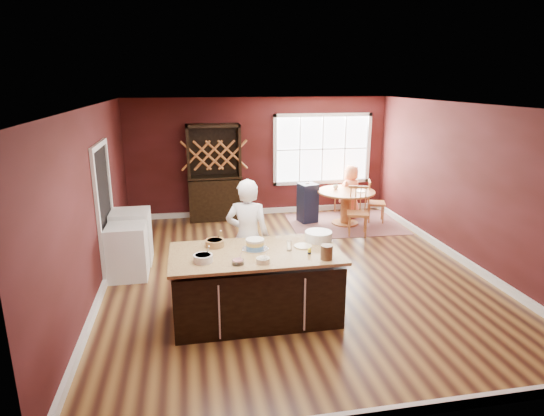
{
  "coord_description": "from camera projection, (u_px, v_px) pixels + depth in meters",
  "views": [
    {
      "loc": [
        -1.62,
        -6.78,
        3.06
      ],
      "look_at": [
        -0.31,
        0.23,
        1.05
      ],
      "focal_mm": 30.0,
      "sensor_mm": 36.0,
      "label": 1
    }
  ],
  "objects": [
    {
      "name": "room_shell",
      "position": [
        294.0,
        193.0,
        7.16
      ],
      "size": [
        7.0,
        7.0,
        7.0
      ],
      "color": "brown",
      "rests_on": "ground"
    },
    {
      "name": "window",
      "position": [
        322.0,
        149.0,
        10.67
      ],
      "size": [
        2.36,
        0.1,
        1.66
      ],
      "primitive_type": null,
      "color": "white",
      "rests_on": "room_shell"
    },
    {
      "name": "doorway",
      "position": [
        105.0,
        212.0,
        7.29
      ],
      "size": [
        0.08,
        1.26,
        2.13
      ],
      "primitive_type": null,
      "color": "white",
      "rests_on": "room_shell"
    },
    {
      "name": "kitchen_island",
      "position": [
        256.0,
        286.0,
        6.0
      ],
      "size": [
        2.2,
        1.15,
        0.92
      ],
      "color": "black",
      "rests_on": "ground"
    },
    {
      "name": "dining_table",
      "position": [
        346.0,
        200.0,
        9.89
      ],
      "size": [
        1.24,
        1.24,
        0.75
      ],
      "color": "#8F5D34",
      "rests_on": "ground"
    },
    {
      "name": "baker",
      "position": [
        248.0,
        238.0,
        6.55
      ],
      "size": [
        0.73,
        0.59,
        1.74
      ],
      "primitive_type": "imported",
      "rotation": [
        0.0,
        0.0,
        2.84
      ],
      "color": "white",
      "rests_on": "ground"
    },
    {
      "name": "layer_cake",
      "position": [
        255.0,
        244.0,
        5.95
      ],
      "size": [
        0.34,
        0.34,
        0.14
      ],
      "primitive_type": null,
      "color": "silver",
      "rests_on": "kitchen_island"
    },
    {
      "name": "bowl_blue",
      "position": [
        203.0,
        258.0,
        5.54
      ],
      "size": [
        0.24,
        0.24,
        0.09
      ],
      "primitive_type": "cylinder",
      "color": "white",
      "rests_on": "kitchen_island"
    },
    {
      "name": "bowl_yellow",
      "position": [
        215.0,
        243.0,
        6.05
      ],
      "size": [
        0.25,
        0.25,
        0.09
      ],
      "primitive_type": "cylinder",
      "color": "brown",
      "rests_on": "kitchen_island"
    },
    {
      "name": "bowl_pink",
      "position": [
        238.0,
        262.0,
        5.47
      ],
      "size": [
        0.16,
        0.16,
        0.06
      ],
      "primitive_type": "cylinder",
      "color": "silver",
      "rests_on": "kitchen_island"
    },
    {
      "name": "bowl_olive",
      "position": [
        263.0,
        260.0,
        5.51
      ],
      "size": [
        0.17,
        0.17,
        0.06
      ],
      "primitive_type": "cylinder",
      "color": "beige",
      "rests_on": "kitchen_island"
    },
    {
      "name": "drinking_glass",
      "position": [
        289.0,
        246.0,
        5.9
      ],
      "size": [
        0.07,
        0.07,
        0.14
      ],
      "primitive_type": "cylinder",
      "color": "white",
      "rests_on": "kitchen_island"
    },
    {
      "name": "dinner_plate",
      "position": [
        303.0,
        246.0,
        6.05
      ],
      "size": [
        0.24,
        0.24,
        0.02
      ],
      "primitive_type": "cylinder",
      "color": "#F1E7CC",
      "rests_on": "kitchen_island"
    },
    {
      "name": "white_tub",
      "position": [
        318.0,
        236.0,
        6.27
      ],
      "size": [
        0.38,
        0.38,
        0.13
      ],
      "primitive_type": "cylinder",
      "color": "white",
      "rests_on": "kitchen_island"
    },
    {
      "name": "stoneware_crock",
      "position": [
        327.0,
        252.0,
        5.61
      ],
      "size": [
        0.15,
        0.15,
        0.18
      ],
      "primitive_type": "cylinder",
      "color": "brown",
      "rests_on": "kitchen_island"
    },
    {
      "name": "toy_figurine",
      "position": [
        309.0,
        251.0,
        5.78
      ],
      "size": [
        0.05,
        0.05,
        0.08
      ],
      "primitive_type": null,
      "color": "yellow",
      "rests_on": "kitchen_island"
    },
    {
      "name": "rug",
      "position": [
        345.0,
        224.0,
        10.03
      ],
      "size": [
        2.47,
        1.95,
        0.01
      ],
      "primitive_type": "cube",
      "rotation": [
        0.0,
        0.0,
        -0.04
      ],
      "color": "brown",
      "rests_on": "ground"
    },
    {
      "name": "chair_east",
      "position": [
        376.0,
        201.0,
        10.06
      ],
      "size": [
        0.48,
        0.5,
        0.95
      ],
      "primitive_type": null,
      "rotation": [
        0.0,
        0.0,
        1.26
      ],
      "color": "brown",
      "rests_on": "ground"
    },
    {
      "name": "chair_south",
      "position": [
        358.0,
        211.0,
        9.18
      ],
      "size": [
        0.53,
        0.51,
        1.01
      ],
      "primitive_type": null,
      "rotation": [
        0.0,
        0.0,
        -0.32
      ],
      "color": "#93631F",
      "rests_on": "ground"
    },
    {
      "name": "chair_north",
      "position": [
        345.0,
        193.0,
        10.74
      ],
      "size": [
        0.54,
        0.54,
        0.99
      ],
      "primitive_type": null,
      "rotation": [
        0.0,
        0.0,
        3.58
      ],
      "color": "brown",
      "rests_on": "ground"
    },
    {
      "name": "seated_woman",
      "position": [
        351.0,
        192.0,
        10.38
      ],
      "size": [
        0.71,
        0.63,
        1.21
      ],
      "primitive_type": "imported",
      "rotation": [
        0.0,
        0.0,
        3.66
      ],
      "color": "#F48857",
      "rests_on": "ground"
    },
    {
      "name": "high_chair",
      "position": [
        308.0,
        202.0,
        10.06
      ],
      "size": [
        0.44,
        0.44,
        0.91
      ],
      "primitive_type": null,
      "rotation": [
        0.0,
        0.0,
        0.23
      ],
      "color": "black",
      "rests_on": "ground"
    },
    {
      "name": "toddler",
      "position": [
        309.0,
        186.0,
        10.01
      ],
      "size": [
        0.18,
        0.14,
        0.26
      ],
      "primitive_type": null,
      "color": "#8CA5BF",
      "rests_on": "high_chair"
    },
    {
      "name": "table_plate",
      "position": [
        360.0,
        191.0,
        9.76
      ],
      "size": [
        0.2,
        0.2,
        0.01
      ],
      "primitive_type": "cylinder",
      "color": "beige",
      "rests_on": "dining_table"
    },
    {
      "name": "table_cup",
      "position": [
        336.0,
        187.0,
        9.99
      ],
      "size": [
        0.13,
        0.13,
        0.09
      ],
      "primitive_type": "imported",
      "rotation": [
        0.0,
        0.0,
        -0.1
      ],
      "color": "white",
      "rests_on": "dining_table"
    },
    {
      "name": "hutch",
      "position": [
        214.0,
        173.0,
        10.1
      ],
      "size": [
        1.17,
        0.49,
        2.15
      ],
      "primitive_type": "cube",
      "color": "black",
      "rests_on": "ground"
    },
    {
      "name": "washer",
      "position": [
        128.0,
        252.0,
        7.21
      ],
      "size": [
        0.6,
        0.58,
        0.87
      ],
      "primitive_type": "cube",
      "color": "white",
      "rests_on": "ground"
    },
    {
      "name": "dryer",
      "position": [
        132.0,
        237.0,
        7.81
      ],
      "size": [
        0.64,
        0.62,
        0.93
      ],
      "primitive_type": "cube",
      "color": "silver",
      "rests_on": "ground"
    }
  ]
}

